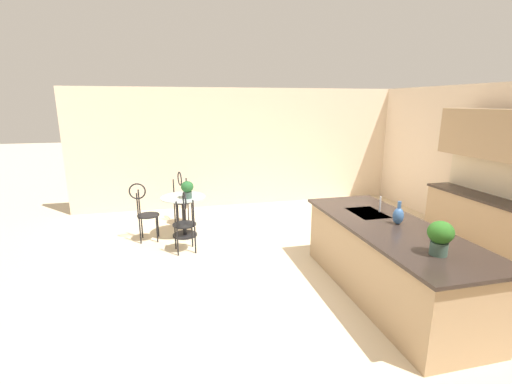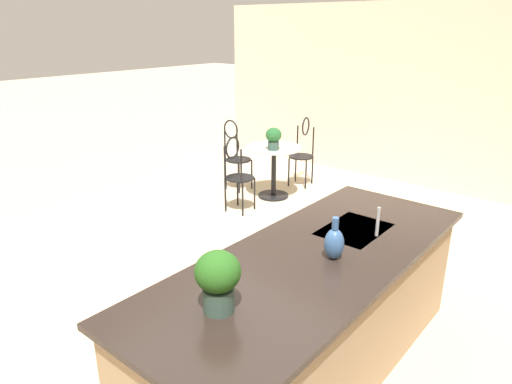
{
  "view_description": "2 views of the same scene",
  "coord_description": "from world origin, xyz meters",
  "views": [
    {
      "loc": [
        3.89,
        -1.71,
        2.38
      ],
      "look_at": [
        -1.3,
        -0.46,
        1.03
      ],
      "focal_mm": 24.97,
      "sensor_mm": 36.0,
      "label": 1
    },
    {
      "loc": [
        2.65,
        2.3,
        2.36
      ],
      "look_at": [
        -0.5,
        -0.31,
        0.88
      ],
      "focal_mm": 32.47,
      "sensor_mm": 36.0,
      "label": 2
    }
  ],
  "objects": [
    {
      "name": "kitchen_island",
      "position": [
        0.3,
        0.85,
        0.46
      ],
      "size": [
        2.8,
        1.06,
        0.92
      ],
      "color": "tan",
      "rests_on": "ground"
    },
    {
      "name": "potted_plant_on_table",
      "position": [
        -2.27,
        -1.46,
        0.92
      ],
      "size": [
        0.22,
        0.22,
        0.31
      ],
      "color": "#385147",
      "rests_on": "bistro_table"
    },
    {
      "name": "wall_left_window",
      "position": [
        -4.26,
        0.0,
        1.35
      ],
      "size": [
        0.12,
        7.8,
        2.7
      ],
      "primitive_type": "cube",
      "color": "beige",
      "rests_on": "ground"
    },
    {
      "name": "potted_plant_counter_far",
      "position": [
        1.15,
        0.8,
        1.12
      ],
      "size": [
        0.24,
        0.24,
        0.35
      ],
      "color": "#385147",
      "rests_on": "kitchen_island"
    },
    {
      "name": "vase_on_counter",
      "position": [
        0.25,
        0.97,
        1.03
      ],
      "size": [
        0.13,
        0.13,
        0.29
      ],
      "color": "#386099",
      "rests_on": "kitchen_island"
    },
    {
      "name": "bistro_table",
      "position": [
        -2.39,
        -1.54,
        0.45
      ],
      "size": [
        0.8,
        0.8,
        0.74
      ],
      "color": "black",
      "rests_on": "ground"
    },
    {
      "name": "chair_toward_desk",
      "position": [
        -2.32,
        -2.21,
        0.57
      ],
      "size": [
        0.39,
        0.49,
        1.04
      ],
      "color": "black",
      "rests_on": "ground"
    },
    {
      "name": "chair_by_island",
      "position": [
        -1.62,
        -1.56,
        0.57
      ],
      "size": [
        0.5,
        0.42,
        1.04
      ],
      "color": "black",
      "rests_on": "ground"
    },
    {
      "name": "sink_faucet",
      "position": [
        -0.25,
        1.03,
        1.03
      ],
      "size": [
        0.02,
        0.02,
        0.22
      ],
      "primitive_type": "cylinder",
      "color": "#B2B5BA",
      "rests_on": "kitchen_island"
    },
    {
      "name": "ground_plane",
      "position": [
        0.0,
        0.0,
        0.0
      ],
      "size": [
        40.0,
        40.0,
        0.0
      ],
      "primitive_type": "plane",
      "color": "beige"
    },
    {
      "name": "chair_near_window",
      "position": [
        -3.13,
        -1.55,
        0.57
      ],
      "size": [
        0.51,
        0.45,
        1.04
      ],
      "color": "black",
      "rests_on": "ground"
    }
  ]
}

